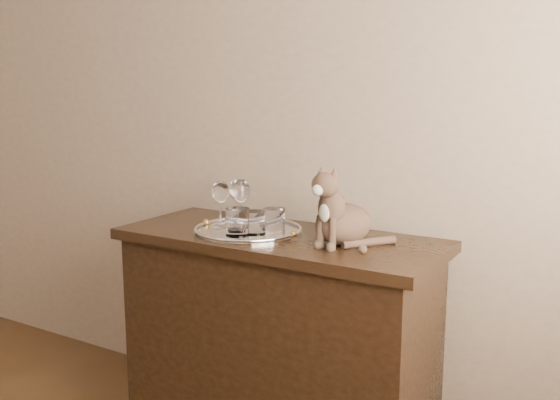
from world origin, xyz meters
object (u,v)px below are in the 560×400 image
(tray, at_px, (248,231))
(wine_glass_d, at_px, (241,204))
(sideboard, at_px, (279,344))
(tumbler_a, at_px, (255,223))
(wine_glass_a, at_px, (238,202))
(tumbler_b, at_px, (238,222))
(cat, at_px, (344,204))
(wine_glass_c, at_px, (221,204))
(tumbler_c, at_px, (274,220))

(tray, xyz_separation_m, wine_glass_d, (-0.04, 0.01, 0.10))
(sideboard, xyz_separation_m, tumbler_a, (-0.06, -0.07, 0.48))
(wine_glass_a, bearing_deg, wine_glass_d, -47.38)
(wine_glass_a, height_order, tumbler_a, wine_glass_a)
(tumbler_b, height_order, cat, cat)
(wine_glass_c, xyz_separation_m, wine_glass_d, (0.08, 0.01, 0.01))
(sideboard, height_order, wine_glass_d, wine_glass_d)
(tumbler_b, bearing_deg, tray, 99.06)
(wine_glass_a, height_order, cat, cat)
(tray, xyz_separation_m, tumbler_b, (0.01, -0.09, 0.05))
(wine_glass_a, relative_size, tumbler_a, 2.13)
(tumbler_a, bearing_deg, tumbler_b, -130.98)
(tumbler_a, bearing_deg, wine_glass_c, 169.33)
(tumbler_b, bearing_deg, tumbler_c, 50.55)
(wine_glass_a, bearing_deg, wine_glass_c, -119.58)
(tumbler_a, bearing_deg, tumbler_c, 51.90)
(wine_glass_a, xyz_separation_m, wine_glass_d, (0.05, -0.05, 0.00))
(sideboard, xyz_separation_m, tumbler_c, (-0.01, -0.01, 0.48))
(wine_glass_a, bearing_deg, sideboard, -8.38)
(tumbler_a, xyz_separation_m, tumbler_b, (-0.04, -0.05, 0.01))
(tray, relative_size, tumbler_a, 4.70)
(wine_glass_c, relative_size, wine_glass_d, 0.94)
(tumbler_a, distance_m, tumbler_b, 0.07)
(sideboard, relative_size, tray, 3.00)
(tumbler_c, bearing_deg, wine_glass_a, 168.09)
(tray, relative_size, wine_glass_c, 2.25)
(wine_glass_c, bearing_deg, wine_glass_d, 7.96)
(tumbler_c, bearing_deg, tumbler_b, -129.45)
(tray, xyz_separation_m, tumbler_a, (0.06, -0.04, 0.05))
(tray, bearing_deg, sideboard, 14.71)
(tumbler_b, relative_size, tumbler_c, 1.10)
(wine_glass_a, relative_size, cat, 0.65)
(wine_glass_c, relative_size, tumbler_c, 1.98)
(wine_glass_c, distance_m, cat, 0.50)
(sideboard, distance_m, wine_glass_a, 0.56)
(tray, height_order, cat, cat)
(sideboard, distance_m, cat, 0.62)
(sideboard, height_order, tumbler_c, tumbler_c)
(tumbler_b, xyz_separation_m, cat, (0.36, 0.12, 0.08))
(tumbler_a, bearing_deg, wine_glass_a, 145.63)
(wine_glass_c, distance_m, tumbler_b, 0.16)
(tumbler_a, relative_size, tumbler_b, 0.86)
(sideboard, height_order, tumbler_a, tumbler_a)
(wine_glass_a, xyz_separation_m, cat, (0.46, -0.03, 0.04))
(tray, xyz_separation_m, wine_glass_a, (-0.09, 0.06, 0.09))
(tumbler_b, xyz_separation_m, tumbler_c, (0.09, 0.11, -0.00))
(wine_glass_d, distance_m, cat, 0.41)
(wine_glass_c, relative_size, tumbler_a, 2.09)
(wine_glass_d, height_order, tumbler_b, wine_glass_d)
(sideboard, distance_m, tray, 0.44)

